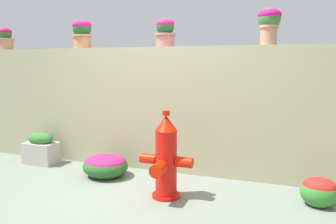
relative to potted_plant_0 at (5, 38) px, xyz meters
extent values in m
plane|color=slate|center=(2.72, -1.09, -1.84)|extent=(24.00, 24.00, 0.00)
cube|color=tan|center=(2.72, 0.00, -1.01)|extent=(6.11, 0.37, 1.65)
cylinder|color=tan|center=(0.00, 0.00, -0.10)|extent=(0.23, 0.23, 0.18)
cylinder|color=tan|center=(0.00, 0.00, -0.02)|extent=(0.27, 0.27, 0.03)
sphere|color=#276723|center=(0.00, 0.00, 0.06)|extent=(0.21, 0.21, 0.21)
ellipsoid|color=#C11367|center=(0.00, 0.00, 0.09)|extent=(0.22, 0.22, 0.11)
cylinder|color=tan|center=(1.43, 0.01, -0.09)|extent=(0.25, 0.25, 0.20)
cylinder|color=tan|center=(1.43, 0.01, -0.01)|extent=(0.29, 0.29, 0.03)
sphere|color=#265A29|center=(1.43, 0.01, 0.10)|extent=(0.26, 0.26, 0.26)
ellipsoid|color=#C9196C|center=(1.43, 0.01, 0.14)|extent=(0.28, 0.28, 0.14)
cylinder|color=#B66A63|center=(2.71, 0.02, -0.10)|extent=(0.24, 0.24, 0.18)
cylinder|color=#B66A63|center=(2.71, 0.02, -0.02)|extent=(0.28, 0.28, 0.03)
sphere|color=#1F5525|center=(2.71, 0.02, 0.08)|extent=(0.23, 0.23, 0.23)
ellipsoid|color=#C31C67|center=(2.71, 0.02, 0.12)|extent=(0.24, 0.24, 0.13)
cylinder|color=tan|center=(4.04, -0.04, -0.08)|extent=(0.19, 0.19, 0.23)
cylinder|color=tan|center=(4.04, -0.04, 0.02)|extent=(0.22, 0.22, 0.03)
sphere|color=#376C30|center=(4.04, -0.04, 0.11)|extent=(0.26, 0.26, 0.26)
ellipsoid|color=#C21366|center=(4.04, -0.04, 0.16)|extent=(0.27, 0.27, 0.14)
cylinder|color=red|center=(3.10, -0.98, -1.82)|extent=(0.31, 0.31, 0.03)
cylinder|color=red|center=(3.10, -0.98, -1.47)|extent=(0.23, 0.23, 0.73)
cone|color=red|center=(3.10, -0.98, -1.02)|extent=(0.24, 0.24, 0.16)
cylinder|color=red|center=(3.10, -0.98, -0.92)|extent=(0.08, 0.08, 0.05)
cylinder|color=red|center=(2.89, -0.98, -1.43)|extent=(0.18, 0.11, 0.11)
cylinder|color=red|center=(3.30, -0.98, -1.43)|extent=(0.18, 0.11, 0.11)
cylinder|color=red|center=(3.10, -1.20, -1.46)|extent=(0.14, 0.20, 0.14)
ellipsoid|color=#388230|center=(4.63, -0.67, -1.70)|extent=(0.36, 0.33, 0.31)
ellipsoid|color=red|center=(4.63, -0.67, -1.63)|extent=(0.33, 0.29, 0.17)
ellipsoid|color=#2B6027|center=(2.13, -0.62, -1.71)|extent=(0.59, 0.53, 0.29)
ellipsoid|color=#C5205E|center=(2.13, -0.62, -1.64)|extent=(0.53, 0.47, 0.16)
cube|color=#B2A6A1|center=(0.97, -0.43, -1.68)|extent=(0.46, 0.29, 0.31)
ellipsoid|color=#377330|center=(0.97, -0.43, -1.47)|extent=(0.39, 0.25, 0.18)
camera|label=1|loc=(4.32, -4.27, -0.40)|focal=36.20mm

